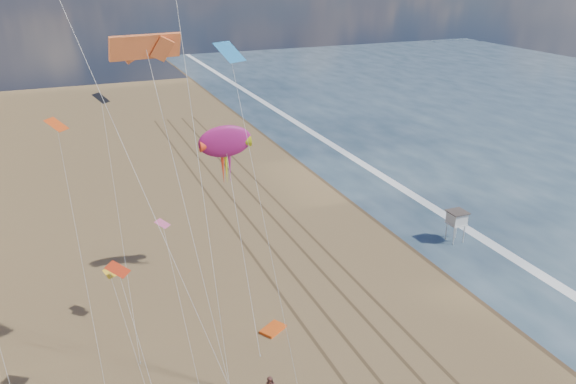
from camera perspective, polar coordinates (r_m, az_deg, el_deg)
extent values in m
plane|color=#42301E|center=(71.57, 9.95, -0.91)|extent=(260.00, 260.00, 0.00)
plane|color=white|center=(73.77, 12.73, -0.41)|extent=(260.00, 260.00, 0.00)
cube|color=brown|center=(55.40, -2.64, -7.82)|extent=(0.28, 120.00, 0.01)
cube|color=brown|center=(56.14, -0.32, -7.36)|extent=(0.28, 120.00, 0.01)
cube|color=brown|center=(57.11, 2.31, -6.83)|extent=(0.28, 120.00, 0.01)
cube|color=brown|center=(57.95, 4.30, -6.41)|extent=(0.28, 120.00, 0.01)
cylinder|color=white|center=(61.94, 16.49, -4.36)|extent=(0.13, 0.13, 1.93)
cylinder|color=white|center=(62.70, 17.42, -4.13)|extent=(0.13, 0.13, 1.93)
cylinder|color=white|center=(62.83, 15.78, -3.88)|extent=(0.13, 0.13, 1.93)
cylinder|color=white|center=(63.58, 16.71, -3.67)|extent=(0.13, 0.13, 1.93)
cube|color=white|center=(62.29, 16.71, -3.08)|extent=(1.72, 1.72, 0.13)
cube|color=white|center=(62.02, 16.78, -2.54)|extent=(1.61, 1.61, 1.18)
cube|color=#473D38|center=(61.74, 16.85, -1.95)|extent=(1.93, 1.93, 0.11)
cube|color=#FF5815|center=(47.03, -1.54, -13.75)|extent=(2.39, 2.15, 0.23)
ellipsoid|color=#9B1767|center=(49.64, -6.40, 5.14)|extent=(4.67, 0.87, 2.77)
cone|color=red|center=(49.30, -8.25, 4.67)|extent=(1.25, 1.04, 1.04)
cone|color=#DBEB18|center=(50.15, -4.56, 5.14)|extent=(1.25, 1.04, 1.04)
cylinder|color=silver|center=(46.47, -4.73, -5.59)|extent=(0.03, 0.03, 17.75)
cube|color=orange|center=(37.27, -14.28, 14.12)|extent=(4.61, 1.55, 1.58)
plane|color=yellow|center=(49.10, -17.68, -7.84)|extent=(1.29, 1.22, 0.57)
plane|color=#DE568A|center=(44.00, -12.64, -3.14)|extent=(1.45, 1.45, 0.40)
plane|color=#2379BF|center=(34.24, -5.96, 13.98)|extent=(2.24, 2.10, 1.03)
plane|color=black|center=(47.99, -18.47, 9.03)|extent=(1.59, 1.60, 0.67)
plane|color=red|center=(36.33, -16.91, -7.53)|extent=(1.79, 1.82, 0.58)
plane|color=#E44913|center=(41.59, -22.47, 6.35)|extent=(1.80, 1.84, 0.74)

